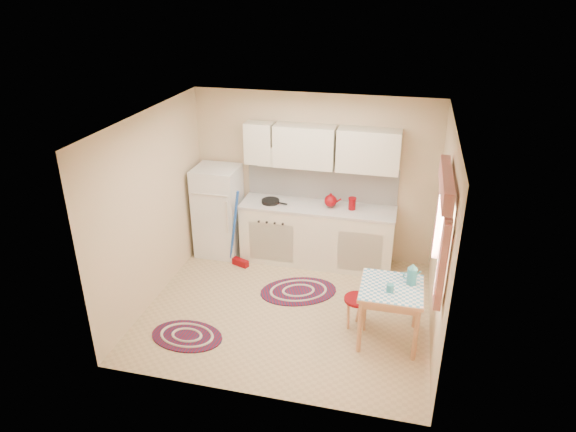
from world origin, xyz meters
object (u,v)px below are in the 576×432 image
object	(u,v)px
base_cabinets	(317,235)
stool	(357,313)
table	(389,313)
fridge	(218,211)

from	to	relation	value
base_cabinets	stool	size ratio (longest dim) A/B	5.36
base_cabinets	table	size ratio (longest dim) A/B	3.12
base_cabinets	stool	xyz separation A→B (m)	(0.79, -1.50, -0.23)
base_cabinets	stool	distance (m)	1.71
fridge	stool	bearing A→B (deg)	-31.93
table	stool	distance (m)	0.44
fridge	base_cabinets	world-z (taller)	fridge
fridge	stool	size ratio (longest dim) A/B	3.33
base_cabinets	stool	world-z (taller)	base_cabinets
fridge	stool	xyz separation A→B (m)	(2.32, -1.45, -0.49)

